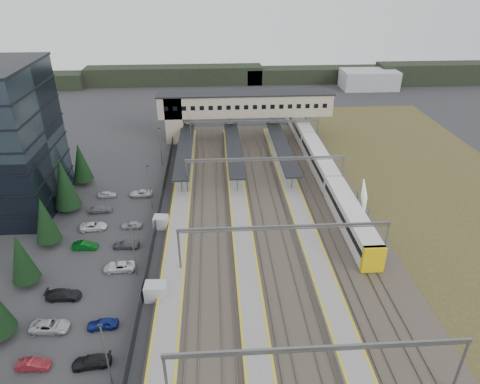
{
  "coord_description": "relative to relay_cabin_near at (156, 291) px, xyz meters",
  "views": [
    {
      "loc": [
        3.11,
        -54.65,
        37.66
      ],
      "look_at": [
        7.08,
        7.41,
        4.0
      ],
      "focal_mm": 32.0,
      "sensor_mm": 36.0,
      "label": 1
    }
  ],
  "objects": [
    {
      "name": "conifer_row",
      "position": [
        -17.2,
        8.98,
        3.7
      ],
      "size": [
        4.42,
        49.82,
        9.5
      ],
      "color": "black",
      "rests_on": "ground"
    },
    {
      "name": "relay_cabin_far",
      "position": [
        -1.01,
        16.55,
        -0.12
      ],
      "size": [
        2.42,
        2.1,
        2.02
      ],
      "color": "#A8AAAD",
      "rests_on": "ground"
    },
    {
      "name": "scrub_east",
      "position": [
        49.8,
        17.84,
        -1.1
      ],
      "size": [
        34.0,
        120.0,
        0.06
      ],
      "color": "#3F391E",
      "rests_on": "ground"
    },
    {
      "name": "footbridge",
      "position": [
        12.5,
        54.84,
        6.8
      ],
      "size": [
        40.4,
        6.4,
        11.2
      ],
      "color": "tan",
      "rests_on": "ground"
    },
    {
      "name": "gantries",
      "position": [
        16.8,
        15.84,
        4.86
      ],
      "size": [
        28.4,
        62.28,
        7.17
      ],
      "color": "slate",
      "rests_on": "ground"
    },
    {
      "name": "rail_corridor",
      "position": [
        14.14,
        17.84,
        -0.85
      ],
      "size": [
        34.0,
        90.0,
        0.92
      ],
      "color": "#3C362D",
      "rests_on": "ground"
    },
    {
      "name": "lampposts",
      "position": [
        -3.2,
        14.09,
        3.2
      ],
      "size": [
        0.5,
        53.25,
        8.07
      ],
      "color": "slate",
      "rests_on": "ground"
    },
    {
      "name": "canopies",
      "position": [
        11.8,
        39.84,
        2.79
      ],
      "size": [
        23.1,
        30.0,
        3.28
      ],
      "color": "black",
      "rests_on": "ground"
    },
    {
      "name": "treeline_far",
      "position": [
        28.61,
        105.12,
        1.81
      ],
      "size": [
        170.0,
        19.0,
        7.0
      ],
      "color": "black",
      "rests_on": "ground"
    },
    {
      "name": "fence",
      "position": [
        -1.7,
        17.84,
        -0.13
      ],
      "size": [
        0.08,
        90.0,
        2.0
      ],
      "color": "#26282B",
      "rests_on": "ground"
    },
    {
      "name": "car_park",
      "position": [
        -8.73,
        4.09,
        -0.54
      ],
      "size": [
        10.64,
        44.47,
        1.3
      ],
      "color": "silver",
      "rests_on": "ground"
    },
    {
      "name": "billboard",
      "position": [
        31.9,
        17.46,
        2.64
      ],
      "size": [
        1.71,
        6.3,
        5.57
      ],
      "color": "slate",
      "rests_on": "ground"
    },
    {
      "name": "train",
      "position": [
        28.8,
        35.27,
        1.1
      ],
      "size": [
        3.12,
        65.19,
        3.93
      ],
      "color": "silver",
      "rests_on": "ground"
    },
    {
      "name": "ground",
      "position": [
        4.8,
        12.84,
        -1.13
      ],
      "size": [
        220.0,
        220.0,
        0.0
      ],
      "primitive_type": "plane",
      "color": "#2B2B2D",
      "rests_on": "ground"
    },
    {
      "name": "relay_cabin_near",
      "position": [
        0.0,
        0.0,
        0.0
      ],
      "size": [
        2.83,
        2.15,
        2.27
      ],
      "color": "#A8AAAD",
      "rests_on": "ground"
    }
  ]
}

